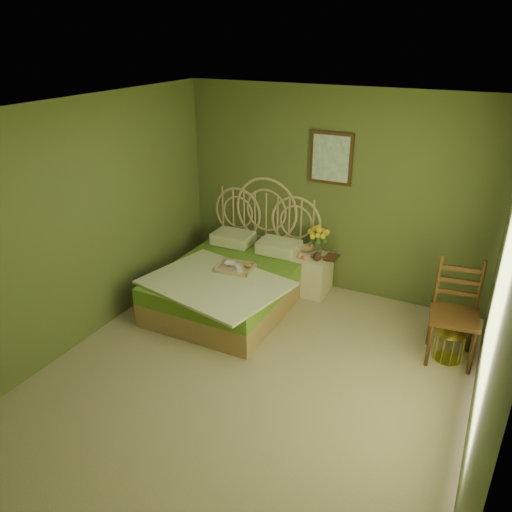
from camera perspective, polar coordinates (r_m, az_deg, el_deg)
The scene contains 14 objects.
floor at distance 5.14m, azimuth -0.51°, elevation -13.82°, with size 4.50×4.50×0.00m, color tan.
ceiling at distance 4.07m, azimuth -0.65°, elevation 16.22°, with size 4.50×4.50×0.00m, color silver.
wall_back at distance 6.40m, azimuth 8.73°, elevation 7.09°, with size 4.00×4.00×0.00m, color #505F32.
wall_left at distance 5.59m, azimuth -19.18°, elevation 3.36°, with size 4.50×4.50×0.00m, color #505F32.
wall_right at distance 4.05m, azimuth 25.62°, elevation -5.90°, with size 4.50×4.50×0.00m, color #505F32.
wall_art at distance 6.27m, azimuth 8.57°, elevation 11.00°, with size 0.54×0.04×0.64m.
bed at distance 6.30m, azimuth -2.60°, elevation -2.75°, with size 1.76×2.22×1.38m.
nightstand at distance 6.57m, azimuth 6.39°, elevation -1.30°, with size 0.47×0.48×0.95m.
chair at distance 5.55m, azimuth 21.98°, elevation -5.23°, with size 0.53×0.53×1.09m.
birdcage at distance 5.65m, azimuth 21.24°, elevation -9.14°, with size 0.29×0.29×0.44m.
book_lower at distance 6.44m, azimuth 7.93°, elevation -0.14°, with size 0.15×0.21×0.02m, color #381E0F.
book_upper at distance 6.44m, azimuth 7.94°, elevation 0.03°, with size 0.17×0.23×0.02m, color #472819.
cereal_bowl at distance 6.16m, azimuth -3.00°, elevation -0.90°, with size 0.14×0.14×0.03m, color white.
coffee_cup at distance 5.98m, azimuth -2.01°, elevation -1.44°, with size 0.09×0.09×0.08m, color white.
Camera 1 is at (1.85, -3.58, 3.19)m, focal length 35.00 mm.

